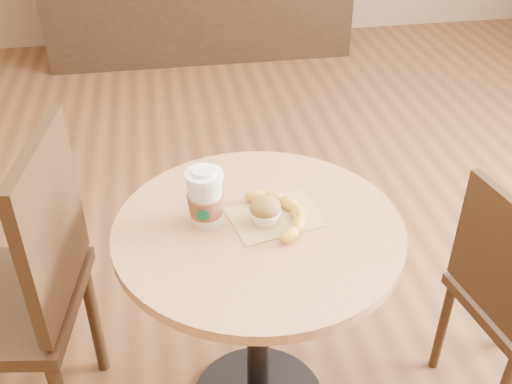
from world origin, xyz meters
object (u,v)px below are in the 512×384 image
chair_left (20,289)px  muffin (265,211)px  cafe_table (258,279)px  coffee_cup (205,199)px  banana (280,214)px

chair_left → muffin: size_ratio=11.91×
cafe_table → coffee_cup: bearing=164.2°
coffee_cup → banana: 0.20m
banana → muffin: bearing=176.7°
cafe_table → muffin: 0.23m
cafe_table → chair_left: chair_left is taller
cafe_table → chair_left: bearing=173.8°
chair_left → coffee_cup: size_ratio=6.14×
cafe_table → muffin: size_ratio=9.08×
cafe_table → coffee_cup: (-0.13, 0.04, 0.27)m
chair_left → banana: (0.72, -0.06, 0.21)m
coffee_cup → muffin: bearing=2.3°
coffee_cup → chair_left: bearing=-170.2°
banana → coffee_cup: bearing=161.9°
chair_left → banana: bearing=94.1°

